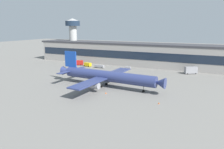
{
  "coord_description": "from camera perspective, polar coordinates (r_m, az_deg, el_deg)",
  "views": [
    {
      "loc": [
        53.04,
        -82.98,
        26.89
      ],
      "look_at": [
        10.84,
        4.7,
        5.0
      ],
      "focal_mm": 34.16,
      "sensor_mm": 36.0,
      "label": 1
    }
  ],
  "objects": [
    {
      "name": "belt_loader",
      "position": [
        142.27,
        -3.32,
        2.23
      ],
      "size": [
        6.44,
        2.2,
        1.95
      ],
      "color": "gray",
      "rests_on": "ground_plane"
    },
    {
      "name": "traffic_cone_2",
      "position": [
        98.34,
        -10.18,
        -3.17
      ],
      "size": [
        0.6,
        0.6,
        0.75
      ],
      "primitive_type": "cone",
      "color": "#F2590C",
      "rests_on": "ground_plane"
    },
    {
      "name": "crew_van",
      "position": [
        148.39,
        -6.54,
        2.73
      ],
      "size": [
        5.55,
        3.28,
        2.55
      ],
      "color": "yellow",
      "rests_on": "ground_plane"
    },
    {
      "name": "control_tower",
      "position": [
        182.67,
        -10.39,
        10.57
      ],
      "size": [
        11.89,
        11.89,
        33.53
      ],
      "color": "#B7B7B2",
      "rests_on": "ground_plane"
    },
    {
      "name": "catering_truck",
      "position": [
        132.07,
        20.41,
        1.14
      ],
      "size": [
        7.47,
        6.07,
        4.15
      ],
      "color": "gray",
      "rests_on": "ground_plane"
    },
    {
      "name": "ground_plane",
      "position": [
        102.08,
        -6.65,
        -2.68
      ],
      "size": [
        600.0,
        600.0,
        0.0
      ],
      "primitive_type": "plane",
      "color": "slate"
    },
    {
      "name": "traffic_cone_0",
      "position": [
        78.36,
        12.43,
        -7.46
      ],
      "size": [
        0.5,
        0.5,
        0.62
      ],
      "primitive_type": "cone",
      "color": "#F2590C",
      "rests_on": "ground_plane"
    },
    {
      "name": "airliner",
      "position": [
        96.69,
        -1.51,
        -0.42
      ],
      "size": [
        52.93,
        45.41,
        15.15
      ],
      "color": "navy",
      "rests_on": "ground_plane"
    },
    {
      "name": "traffic_cone_1",
      "position": [
        87.79,
        -1.64,
        -4.93
      ],
      "size": [
        0.55,
        0.55,
        0.68
      ],
      "primitive_type": "cone",
      "color": "#F2590C",
      "rests_on": "ground_plane"
    },
    {
      "name": "terminal_building",
      "position": [
        154.68,
        5.47,
        5.55
      ],
      "size": [
        152.31,
        19.22,
        15.67
      ],
      "color": "#9E9993",
      "rests_on": "ground_plane"
    },
    {
      "name": "fuel_truck",
      "position": [
        154.66,
        -9.39,
        3.2
      ],
      "size": [
        8.85,
        5.6,
        3.35
      ],
      "color": "red",
      "rests_on": "ground_plane"
    },
    {
      "name": "baggage_tug",
      "position": [
        137.27,
        4.33,
        1.81
      ],
      "size": [
        3.79,
        2.43,
        1.85
      ],
      "color": "gray",
      "rests_on": "ground_plane"
    }
  ]
}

